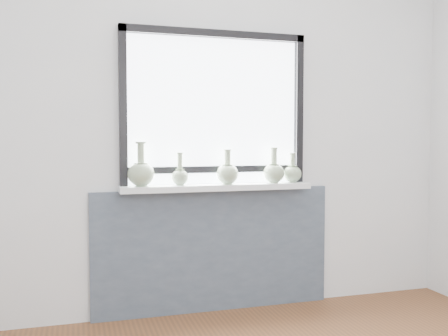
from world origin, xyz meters
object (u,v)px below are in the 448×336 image
object	(u,v)px
windowsill	(217,187)
vase_e	(292,173)
vase_b	(180,175)
vase_c	(227,173)
vase_d	(274,172)
vase_a	(141,172)

from	to	relation	value
windowsill	vase_e	world-z (taller)	vase_e
vase_b	vase_c	world-z (taller)	vase_c
vase_e	vase_d	bearing A→B (deg)	-172.14
vase_b	vase_c	size ratio (longest dim) A/B	0.92
windowsill	vase_c	world-z (taller)	vase_c
windowsill	vase_a	size ratio (longest dim) A/B	4.54
vase_a	vase_b	distance (m)	0.26
vase_a	vase_e	world-z (taller)	vase_a
windowsill	vase_e	size ratio (longest dim) A/B	6.26
windowsill	vase_c	size ratio (longest dim) A/B	5.52
windowsill	vase_b	xyz separation A→B (m)	(-0.26, -0.00, 0.09)
vase_b	vase_e	xyz separation A→B (m)	(0.82, 0.01, 0.00)
windowsill	vase_a	world-z (taller)	vase_a
vase_a	vase_d	distance (m)	0.93
windowsill	vase_d	distance (m)	0.42
windowsill	vase_d	xyz separation A→B (m)	(0.41, -0.02, 0.10)
windowsill	vase_a	bearing A→B (deg)	-178.58
windowsill	vase_b	world-z (taller)	vase_b
vase_b	vase_e	world-z (taller)	vase_b
vase_b	vase_c	distance (m)	0.33
windowsill	vase_b	bearing A→B (deg)	-179.83
vase_a	vase_e	xyz separation A→B (m)	(1.08, 0.02, -0.02)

